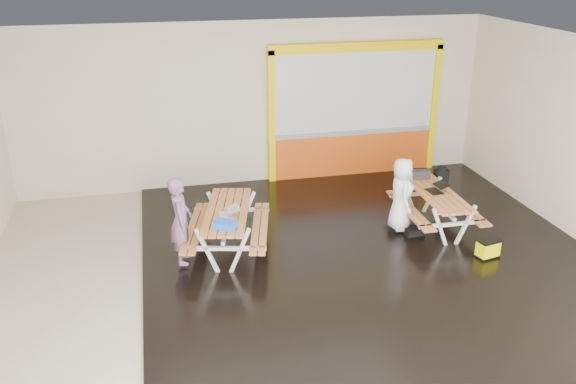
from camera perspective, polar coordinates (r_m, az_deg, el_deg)
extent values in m
cube|color=beige|center=(9.81, 1.19, -7.40)|extent=(10.00, 8.00, 0.01)
cube|color=white|center=(8.63, 1.38, 13.30)|extent=(10.00, 8.00, 0.01)
cube|color=beige|center=(12.82, -3.14, 8.27)|extent=(10.00, 0.01, 3.50)
cube|color=beige|center=(5.67, 11.40, -11.42)|extent=(10.00, 0.01, 3.50)
cube|color=black|center=(10.14, 8.10, -6.39)|extent=(7.50, 7.98, 0.05)
cube|color=#D04F11|center=(13.64, 6.18, 3.56)|extent=(3.60, 0.12, 1.00)
cube|color=gray|center=(13.48, 6.27, 5.69)|extent=(3.60, 0.14, 0.10)
cube|color=silver|center=(13.26, 6.43, 9.48)|extent=(3.60, 0.08, 1.72)
cube|color=#FFE001|center=(12.88, -1.59, 6.97)|extent=(0.14, 0.16, 2.90)
cube|color=#FFE001|center=(14.07, 13.65, 7.68)|extent=(0.14, 0.16, 2.90)
cube|color=#FFE001|center=(13.06, 6.64, 13.56)|extent=(3.88, 0.16, 0.20)
cube|color=#B66E39|center=(10.07, -7.40, -1.83)|extent=(0.56, 1.95, 0.04)
cube|color=#B66E39|center=(10.05, -6.61, -1.83)|extent=(0.56, 1.95, 0.04)
cube|color=#B66E39|center=(10.04, -5.81, -1.83)|extent=(0.56, 1.95, 0.04)
cube|color=#B66E39|center=(10.02, -5.02, -1.83)|extent=(0.56, 1.95, 0.04)
cube|color=#B66E39|center=(10.01, -4.22, -1.84)|extent=(0.56, 1.95, 0.04)
cube|color=white|center=(9.55, -7.69, -5.58)|extent=(0.37, 0.14, 0.79)
cube|color=white|center=(9.50, -4.61, -5.61)|extent=(0.37, 0.14, 0.79)
cube|color=white|center=(9.50, -6.17, -5.36)|extent=(1.33, 0.36, 0.06)
cube|color=white|center=(9.39, -6.23, -3.98)|extent=(0.66, 0.21, 0.06)
cube|color=white|center=(10.89, -6.72, -1.90)|extent=(0.37, 0.14, 0.79)
cube|color=white|center=(10.84, -4.02, -1.90)|extent=(0.37, 0.14, 0.79)
cube|color=white|center=(10.84, -5.38, -1.69)|extent=(1.33, 0.36, 0.06)
cube|color=white|center=(10.74, -5.43, -0.44)|extent=(0.66, 0.21, 0.06)
cube|color=white|center=(10.12, -5.77, -2.85)|extent=(0.42, 1.59, 0.06)
cube|color=#B66E39|center=(10.24, -9.14, -3.33)|extent=(0.55, 1.95, 0.04)
cube|color=#B66E39|center=(10.22, -8.41, -3.33)|extent=(0.55, 1.95, 0.04)
cube|color=#B66E39|center=(10.13, -3.07, -3.37)|extent=(0.55, 1.95, 0.04)
cube|color=#B66E39|center=(10.12, -2.31, -3.37)|extent=(0.55, 1.95, 0.04)
cube|color=#B66E39|center=(11.04, 12.80, -0.26)|extent=(0.16, 1.84, 0.04)
cube|color=#B66E39|center=(11.10, 13.42, -0.21)|extent=(0.16, 1.84, 0.04)
cube|color=#B66E39|center=(11.15, 14.03, -0.16)|extent=(0.16, 1.84, 0.04)
cube|color=#B66E39|center=(11.21, 14.63, -0.10)|extent=(0.16, 1.84, 0.04)
cube|color=#B66E39|center=(11.26, 15.23, -0.05)|extent=(0.16, 1.84, 0.04)
cube|color=white|center=(10.61, 14.26, -3.29)|extent=(0.34, 0.06, 0.74)
cube|color=white|center=(10.82, 16.55, -3.04)|extent=(0.34, 0.06, 0.74)
cube|color=white|center=(10.69, 15.43, -2.97)|extent=(1.26, 0.09, 0.06)
cube|color=white|center=(10.60, 15.56, -1.80)|extent=(0.62, 0.07, 0.06)
cube|color=white|center=(11.76, 11.42, -0.44)|extent=(0.34, 0.06, 0.74)
cube|color=white|center=(11.95, 13.54, -0.26)|extent=(0.34, 0.06, 0.74)
cube|color=white|center=(11.84, 12.51, -0.16)|extent=(1.26, 0.09, 0.06)
cube|color=white|center=(11.75, 12.60, 0.91)|extent=(0.62, 0.07, 0.06)
cube|color=white|center=(11.22, 13.94, -1.02)|extent=(0.09, 1.51, 0.06)
cube|color=#B66E39|center=(11.03, 11.23, -1.70)|extent=(0.16, 1.84, 0.04)
cube|color=#B66E39|center=(11.08, 11.82, -1.65)|extent=(0.16, 1.84, 0.04)
cube|color=#B66E39|center=(11.45, 15.91, -1.26)|extent=(0.16, 1.84, 0.04)
cube|color=#B66E39|center=(11.50, 16.46, -1.21)|extent=(0.16, 1.84, 0.04)
imported|color=slate|center=(9.68, -10.19, -2.68)|extent=(0.39, 0.56, 1.46)
imported|color=white|center=(10.87, 10.74, -0.18)|extent=(0.51, 0.70, 1.33)
cube|color=silver|center=(9.84, -5.96, -2.19)|extent=(0.21, 0.30, 0.02)
cube|color=silver|center=(9.81, -5.24, -1.58)|extent=(0.19, 0.30, 0.06)
cube|color=silver|center=(9.81, -5.27, -1.58)|extent=(0.16, 0.26, 0.05)
cube|color=black|center=(11.18, 13.74, 0.07)|extent=(0.25, 0.34, 0.02)
cube|color=black|center=(11.21, 14.41, 0.68)|extent=(0.24, 0.33, 0.06)
cube|color=silver|center=(11.20, 14.38, 0.68)|extent=(0.20, 0.29, 0.05)
cube|color=blue|center=(9.41, -6.02, -3.10)|extent=(0.42, 0.38, 0.10)
cube|color=black|center=(11.74, 12.45, 1.67)|extent=(0.38, 0.22, 0.17)
cylinder|color=black|center=(11.70, 12.49, 2.21)|extent=(0.28, 0.05, 0.02)
cube|color=black|center=(12.11, 14.35, 1.25)|extent=(0.27, 0.18, 0.37)
cylinder|color=black|center=(12.04, 14.44, 2.16)|extent=(0.18, 0.18, 0.09)
cube|color=black|center=(11.04, 11.89, -3.65)|extent=(0.35, 0.28, 0.12)
cube|color=black|center=(10.59, 18.41, -5.81)|extent=(0.41, 0.31, 0.04)
cube|color=#EAE300|center=(10.53, 18.50, -5.14)|extent=(0.39, 0.29, 0.28)
cube|color=black|center=(10.47, 18.60, -4.42)|extent=(0.41, 0.31, 0.03)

